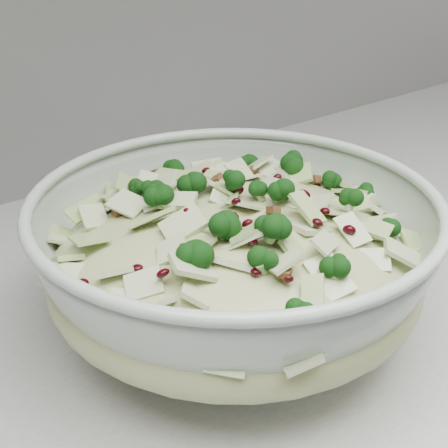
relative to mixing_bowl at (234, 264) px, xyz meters
name	(u,v)px	position (x,y,z in m)	size (l,w,h in m)	color
mixing_bowl	(234,264)	(0.00, 0.00, 0.00)	(0.37, 0.37, 0.13)	#A6B6A7
salad	(234,241)	(0.00, 0.00, 0.02)	(0.33, 0.33, 0.13)	#BFC385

